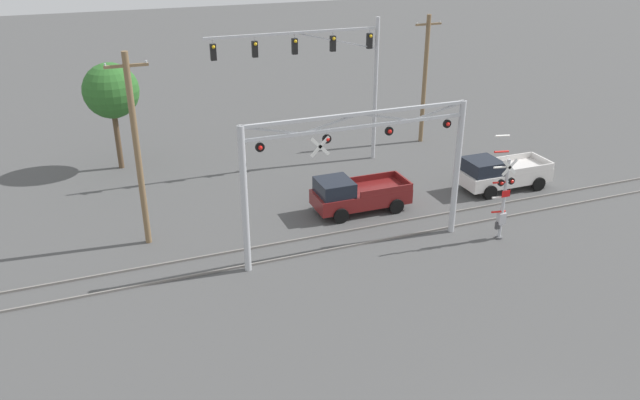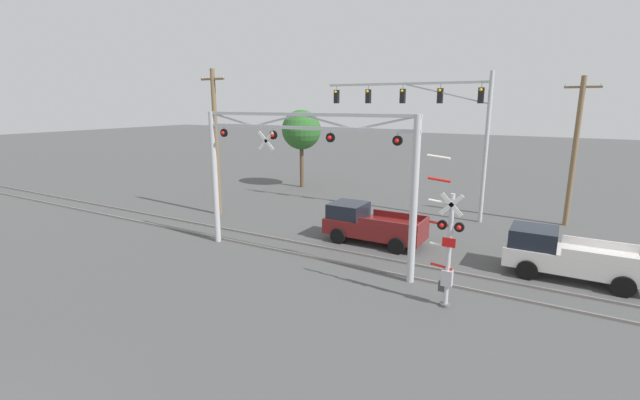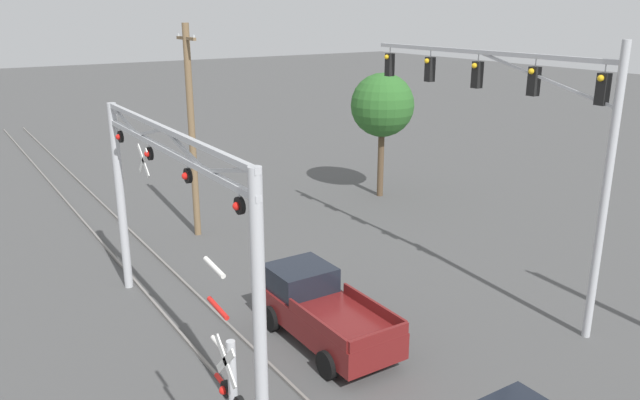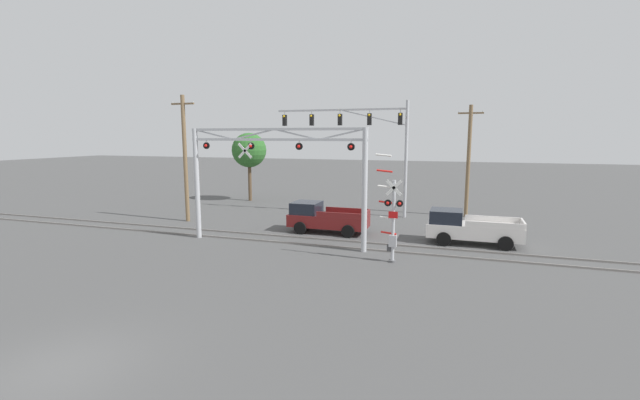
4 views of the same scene
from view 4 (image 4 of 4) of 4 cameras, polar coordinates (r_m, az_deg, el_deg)
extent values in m
plane|color=#4C4C4C|center=(13.81, -31.50, -18.74)|extent=(200.00, 200.00, 0.00)
cube|color=gray|center=(24.66, -5.60, -5.59)|extent=(80.00, 0.08, 0.10)
cube|color=gray|center=(25.94, -4.32, -4.87)|extent=(80.00, 0.08, 0.10)
cylinder|color=#B7BABF|center=(26.30, -16.08, 2.07)|extent=(0.29, 0.29, 6.48)
cylinder|color=#B7BABF|center=(22.25, 5.96, 1.23)|extent=(0.29, 0.29, 6.48)
cube|color=#B7BABF|center=(23.67, -6.09, 8.02)|extent=(10.39, 0.14, 0.14)
cube|color=#B7BABF|center=(23.67, -6.11, 9.36)|extent=(10.39, 0.14, 0.14)
cube|color=#B7BABF|center=(25.46, -13.97, 8.47)|extent=(2.54, 0.08, 0.63)
cube|color=#B7BABF|center=(24.21, -8.85, 8.63)|extent=(2.54, 0.08, 0.63)
cube|color=#B7BABF|center=(23.18, -3.22, 8.73)|extent=(2.54, 0.08, 0.63)
cube|color=#B7BABF|center=(22.38, 2.88, 8.74)|extent=(2.54, 0.08, 0.63)
cylinder|color=black|center=(25.75, -14.91, 7.02)|extent=(0.38, 0.10, 0.38)
sphere|color=red|center=(25.69, -14.99, 7.01)|extent=(0.18, 0.18, 0.18)
cylinder|color=#B7BABF|center=(25.74, -14.93, 7.55)|extent=(0.04, 0.04, 0.10)
cylinder|color=black|center=(24.30, -9.18, 7.12)|extent=(0.38, 0.10, 0.38)
sphere|color=red|center=(24.24, -9.26, 7.11)|extent=(0.18, 0.18, 0.18)
cylinder|color=#B7BABF|center=(24.30, -9.20, 7.69)|extent=(0.04, 0.04, 0.10)
cylinder|color=black|center=(23.12, -2.80, 7.15)|extent=(0.38, 0.10, 0.38)
sphere|color=red|center=(23.05, -2.87, 7.15)|extent=(0.18, 0.18, 0.18)
cylinder|color=#B7BABF|center=(23.12, -2.81, 7.75)|extent=(0.04, 0.04, 0.10)
cylinder|color=black|center=(22.25, 4.16, 7.09)|extent=(0.38, 0.10, 0.38)
sphere|color=red|center=(22.18, 4.12, 7.08)|extent=(0.18, 0.18, 0.18)
cylinder|color=#B7BABF|center=(22.25, 4.17, 7.71)|extent=(0.04, 0.04, 0.10)
cube|color=white|center=(24.37, -9.98, 6.49)|extent=(0.88, 0.03, 0.88)
cube|color=white|center=(24.37, -9.98, 6.49)|extent=(0.88, 0.03, 0.88)
cylinder|color=black|center=(24.35, -10.00, 6.49)|extent=(0.04, 0.04, 0.02)
cylinder|color=#B7BABF|center=(20.75, 9.74, -2.86)|extent=(0.16, 0.16, 3.99)
cylinder|color=#59595B|center=(21.21, 9.61, -8.02)|extent=(0.35, 0.35, 0.10)
cube|color=white|center=(20.38, 9.81, 1.62)|extent=(0.78, 0.03, 0.78)
cube|color=white|center=(20.38, 9.81, 1.62)|extent=(0.78, 0.03, 0.78)
cylinder|color=black|center=(20.36, 9.80, 1.61)|extent=(0.04, 0.04, 0.02)
cylinder|color=black|center=(20.63, 9.04, -0.38)|extent=(0.32, 0.09, 0.32)
sphere|color=red|center=(20.58, 9.01, -0.41)|extent=(0.16, 0.16, 0.16)
cylinder|color=black|center=(20.55, 10.58, -0.46)|extent=(0.32, 0.09, 0.32)
sphere|color=red|center=(20.49, 10.56, -0.48)|extent=(0.16, 0.16, 0.16)
cube|color=#B7BABF|center=(20.59, 9.81, -0.42)|extent=(0.64, 0.06, 0.06)
cube|color=red|center=(20.59, 9.73, -1.98)|extent=(0.44, 0.02, 0.32)
cube|color=#B2B2B7|center=(20.95, 9.68, -5.39)|extent=(0.36, 0.28, 0.56)
cylinder|color=red|center=(20.90, 9.13, -4.37)|extent=(0.75, 0.09, 0.15)
cylinder|color=white|center=(20.76, 9.00, -2.35)|extent=(0.75, 0.09, 0.15)
cylinder|color=red|center=(20.64, 8.87, -0.30)|extent=(0.75, 0.09, 0.15)
cylinder|color=white|center=(20.55, 8.74, 1.76)|extent=(0.75, 0.09, 0.15)
cylinder|color=red|center=(20.49, 8.60, 3.84)|extent=(0.75, 0.09, 0.15)
cylinder|color=white|center=(20.45, 8.47, 5.93)|extent=(0.75, 0.09, 0.15)
cube|color=#3F3F42|center=(21.06, 9.25, -6.29)|extent=(0.24, 0.12, 0.36)
cylinder|color=#B7BABF|center=(32.32, 11.39, 5.28)|extent=(0.24, 0.24, 8.63)
cube|color=#B7BABF|center=(33.33, 2.69, 11.91)|extent=(10.16, 0.14, 0.14)
cube|color=#B7BABF|center=(32.71, 7.05, 10.87)|extent=(5.10, 0.08, 1.28)
cylinder|color=#B7BABF|center=(34.84, -4.74, 11.50)|extent=(0.04, 0.04, 0.30)
cube|color=black|center=(34.81, -4.73, 10.54)|extent=(0.30, 0.26, 0.87)
sphere|color=yellow|center=(34.67, -4.84, 11.05)|extent=(0.18, 0.18, 0.18)
cylinder|color=#B7BABF|center=(34.01, -1.11, 11.60)|extent=(0.04, 0.04, 0.30)
cube|color=black|center=(33.98, -1.11, 10.62)|extent=(0.30, 0.26, 0.87)
sphere|color=yellow|center=(33.84, -1.20, 11.14)|extent=(0.18, 0.18, 0.18)
cylinder|color=#B7BABF|center=(33.32, 2.69, 11.66)|extent=(0.04, 0.04, 0.30)
cube|color=black|center=(33.29, 2.68, 10.65)|extent=(0.30, 0.26, 0.87)
sphere|color=yellow|center=(33.15, 2.60, 11.19)|extent=(0.18, 0.18, 0.18)
cylinder|color=#B7BABF|center=(32.78, 6.63, 11.66)|extent=(0.04, 0.04, 0.30)
cube|color=black|center=(32.75, 6.61, 10.64)|extent=(0.30, 0.26, 0.87)
sphere|color=yellow|center=(32.60, 6.56, 11.19)|extent=(0.18, 0.18, 0.18)
cylinder|color=#B7BABF|center=(32.39, 10.68, 11.61)|extent=(0.04, 0.04, 0.30)
cube|color=black|center=(32.36, 10.65, 10.58)|extent=(0.30, 0.26, 0.87)
sphere|color=yellow|center=(32.21, 10.63, 11.13)|extent=(0.18, 0.18, 0.18)
cube|color=maroon|center=(27.00, 1.15, -2.75)|extent=(4.95, 1.99, 0.76)
cube|color=black|center=(27.33, -1.80, -1.02)|extent=(1.70, 1.83, 0.74)
cube|color=maroon|center=(25.74, 2.55, -2.07)|extent=(2.85, 0.08, 0.33)
cube|color=maroon|center=(27.55, 3.63, -1.38)|extent=(2.85, 0.08, 0.33)
cube|color=maroon|center=(26.30, 6.21, -1.89)|extent=(0.10, 1.91, 0.33)
cylinder|color=black|center=(26.64, -2.66, -3.74)|extent=(0.79, 0.24, 0.79)
cylinder|color=black|center=(28.48, -1.21, -2.93)|extent=(0.79, 0.24, 0.79)
cylinder|color=black|center=(25.72, 3.76, -4.19)|extent=(0.79, 0.24, 0.79)
cylinder|color=black|center=(27.63, 4.81, -3.32)|extent=(0.79, 0.24, 0.79)
cube|color=silver|center=(25.65, 19.83, -3.85)|extent=(5.12, 1.99, 0.76)
cube|color=black|center=(25.51, 16.48, -2.05)|extent=(1.76, 1.83, 0.74)
cube|color=silver|center=(24.67, 22.22, -3.17)|extent=(2.96, 0.08, 0.33)
cube|color=silver|center=(26.53, 21.95, -2.37)|extent=(2.96, 0.08, 0.33)
cube|color=silver|center=(25.75, 25.47, -2.90)|extent=(0.10, 1.91, 0.33)
cylinder|color=black|center=(24.75, 16.15, -5.02)|extent=(0.79, 0.24, 0.79)
cylinder|color=black|center=(26.71, 16.33, -4.05)|extent=(0.79, 0.24, 0.79)
cylinder|color=black|center=(24.86, 23.50, -5.34)|extent=(0.79, 0.24, 0.79)
cylinder|color=black|center=(26.81, 23.13, -4.35)|extent=(0.79, 0.24, 0.79)
cylinder|color=brown|center=(31.68, -17.53, 5.20)|extent=(0.28, 0.28, 8.86)
cube|color=brown|center=(31.71, -17.85, 12.12)|extent=(1.80, 0.12, 0.12)
cylinder|color=silver|center=(32.20, -19.06, 12.18)|extent=(0.08, 0.08, 0.12)
cylinder|color=silver|center=(31.25, -16.61, 12.42)|extent=(0.08, 0.08, 0.12)
cylinder|color=brown|center=(33.85, 19.18, 4.85)|extent=(0.28, 0.28, 8.32)
cube|color=brown|center=(33.84, 19.47, 10.88)|extent=(1.80, 0.12, 0.12)
cylinder|color=silver|center=(33.84, 18.07, 11.11)|extent=(0.08, 0.08, 0.12)
cylinder|color=silver|center=(33.87, 20.89, 10.97)|extent=(0.08, 0.08, 0.12)
cylinder|color=brown|center=(40.82, -9.33, 2.45)|extent=(0.32, 0.32, 3.63)
sphere|color=#2D6628|center=(40.62, -9.43, 6.57)|extent=(3.20, 3.20, 3.20)
camera|label=1|loc=(21.72, -78.49, 23.15)|focal=35.00mm
camera|label=2|loc=(6.20, 19.69, 15.74)|focal=24.00mm
camera|label=3|loc=(17.61, 39.09, 17.64)|focal=35.00mm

